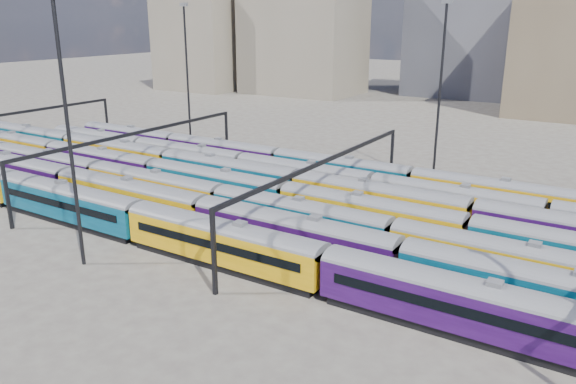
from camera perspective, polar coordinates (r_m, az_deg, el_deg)
The scene contains 14 objects.
ground at distance 70.74m, azimuth -3.41°, elevation -1.89°, with size 500.00×500.00×0.00m, color #463F3B.
rake_0 at distance 48.80m, azimuth 3.91°, elevation -7.35°, with size 135.77×3.31×5.59m.
rake_1 at distance 62.20m, azimuth -8.59°, elevation -1.93°, with size 136.87×3.34×5.63m.
rake_2 at distance 73.94m, azimuth -13.46°, elevation 0.78°, with size 151.24×3.16×5.33m.
rake_3 at distance 67.42m, azimuth -0.29°, elevation -0.32°, with size 130.41×3.18×5.36m.
rake_4 at distance 78.34m, azimuth -6.13°, elevation 2.16°, with size 155.84×3.25×5.49m.
rake_5 at distance 72.84m, azimuth 8.56°, elevation 0.73°, with size 124.49×3.04×5.11m.
rake_6 at distance 76.09m, azimuth 12.48°, elevation 1.28°, with size 127.20×3.10×5.23m.
gantry_0 at distance 105.53m, azimuth -26.36°, elevation 6.58°, with size 0.35×40.35×8.03m.
gantry_1 at distance 81.82m, azimuth -15.04°, elevation 5.13°, with size 0.35×40.35×8.03m.
gantry_2 at distance 63.66m, azimuth 3.84°, elevation 2.30°, with size 0.35×40.35×8.03m.
mast_1 at distance 103.23m, azimuth -10.21°, elevation 11.93°, with size 1.40×0.50×25.60m.
mast_2 at distance 55.34m, azimuth -21.49°, elevation 6.45°, with size 1.40×0.50×25.60m.
mast_3 at distance 82.34m, azimuth 15.21°, elevation 10.27°, with size 1.40×0.50×25.60m.
Camera 1 is at (39.02, -54.20, 23.33)m, focal length 35.00 mm.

